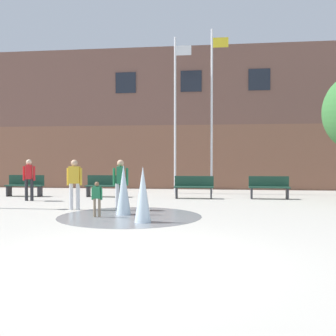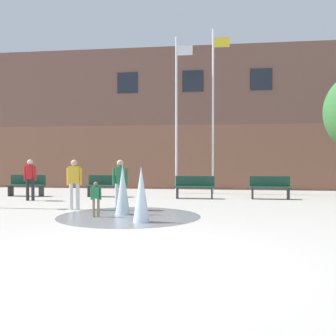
{
  "view_description": "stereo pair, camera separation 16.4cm",
  "coord_description": "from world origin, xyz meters",
  "px_view_note": "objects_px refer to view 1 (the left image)",
  "views": [
    {
      "loc": [
        1.33,
        -6.25,
        1.64
      ],
      "look_at": [
        -0.33,
        7.16,
        1.3
      ],
      "focal_mm": 42.0,
      "sensor_mm": 36.0,
      "label": 1
    },
    {
      "loc": [
        1.49,
        -6.23,
        1.64
      ],
      "look_at": [
        -0.33,
        7.16,
        1.3
      ],
      "focal_mm": 42.0,
      "sensor_mm": 36.0,
      "label": 2
    }
  ],
  "objects_px": {
    "park_bench_far_left": "(25,185)",
    "flagpole_right": "(212,106)",
    "adult_watching": "(121,181)",
    "park_bench_left_of_flagpoles": "(105,185)",
    "teen_by_trashcan": "(29,177)",
    "adult_in_red": "(74,180)",
    "park_bench_under_left_flagpole": "(194,187)",
    "child_running": "(97,196)",
    "flagpole_left": "(176,110)",
    "park_bench_near_trashcan": "(269,187)"
  },
  "relations": [
    {
      "from": "park_bench_far_left",
      "to": "flagpole_right",
      "type": "relative_size",
      "value": 0.21
    },
    {
      "from": "park_bench_far_left",
      "to": "adult_watching",
      "type": "height_order",
      "value": "adult_watching"
    },
    {
      "from": "park_bench_left_of_flagpoles",
      "to": "teen_by_trashcan",
      "type": "xyz_separation_m",
      "value": [
        -2.44,
        -1.9,
        0.45
      ]
    },
    {
      "from": "adult_in_red",
      "to": "teen_by_trashcan",
      "type": "distance_m",
      "value": 3.55
    },
    {
      "from": "park_bench_under_left_flagpole",
      "to": "child_running",
      "type": "height_order",
      "value": "child_running"
    },
    {
      "from": "adult_watching",
      "to": "teen_by_trashcan",
      "type": "distance_m",
      "value": 4.71
    },
    {
      "from": "flagpole_right",
      "to": "park_bench_far_left",
      "type": "bearing_deg",
      "value": -164.36
    },
    {
      "from": "adult_watching",
      "to": "flagpole_left",
      "type": "xyz_separation_m",
      "value": [
        1.11,
        6.15,
        2.93
      ]
    },
    {
      "from": "child_running",
      "to": "flagpole_right",
      "type": "height_order",
      "value": "flagpole_right"
    },
    {
      "from": "flagpole_left",
      "to": "park_bench_far_left",
      "type": "bearing_deg",
      "value": -160.44
    },
    {
      "from": "child_running",
      "to": "flagpole_right",
      "type": "bearing_deg",
      "value": -110.26
    },
    {
      "from": "park_bench_far_left",
      "to": "adult_in_red",
      "type": "relative_size",
      "value": 1.01
    },
    {
      "from": "park_bench_far_left",
      "to": "teen_by_trashcan",
      "type": "bearing_deg",
      "value": -58.71
    },
    {
      "from": "teen_by_trashcan",
      "to": "child_running",
      "type": "xyz_separation_m",
      "value": [
        3.86,
        -3.75,
        -0.35
      ]
    },
    {
      "from": "park_bench_under_left_flagpole",
      "to": "flagpole_left",
      "type": "xyz_separation_m",
      "value": [
        -0.98,
        2.26,
        3.38
      ]
    },
    {
      "from": "park_bench_near_trashcan",
      "to": "adult_watching",
      "type": "distance_m",
      "value": 6.55
    },
    {
      "from": "flagpole_right",
      "to": "teen_by_trashcan",
      "type": "bearing_deg",
      "value": -150.56
    },
    {
      "from": "park_bench_near_trashcan",
      "to": "flagpole_right",
      "type": "relative_size",
      "value": 0.21
    },
    {
      "from": "flagpole_right",
      "to": "adult_in_red",
      "type": "bearing_deg",
      "value": -124.33
    },
    {
      "from": "park_bench_far_left",
      "to": "adult_watching",
      "type": "distance_m",
      "value": 6.51
    },
    {
      "from": "adult_watching",
      "to": "flagpole_left",
      "type": "height_order",
      "value": "flagpole_left"
    },
    {
      "from": "teen_by_trashcan",
      "to": "flagpole_left",
      "type": "relative_size",
      "value": 0.22
    },
    {
      "from": "teen_by_trashcan",
      "to": "flagpole_right",
      "type": "height_order",
      "value": "flagpole_right"
    },
    {
      "from": "park_bench_under_left_flagpole",
      "to": "child_running",
      "type": "bearing_deg",
      "value": -113.74
    },
    {
      "from": "teen_by_trashcan",
      "to": "child_running",
      "type": "bearing_deg",
      "value": -149.55
    },
    {
      "from": "park_bench_left_of_flagpoles",
      "to": "teen_by_trashcan",
      "type": "height_order",
      "value": "teen_by_trashcan"
    },
    {
      "from": "adult_in_red",
      "to": "flagpole_right",
      "type": "relative_size",
      "value": 0.21
    },
    {
      "from": "adult_in_red",
      "to": "park_bench_left_of_flagpoles",
      "type": "bearing_deg",
      "value": 84.62
    },
    {
      "from": "flagpole_right",
      "to": "park_bench_under_left_flagpole",
      "type": "bearing_deg",
      "value": -107.5
    },
    {
      "from": "park_bench_left_of_flagpoles",
      "to": "adult_watching",
      "type": "distance_m",
      "value": 4.49
    },
    {
      "from": "adult_watching",
      "to": "flagpole_left",
      "type": "bearing_deg",
      "value": 165.08
    },
    {
      "from": "park_bench_left_of_flagpoles",
      "to": "flagpole_left",
      "type": "xyz_separation_m",
      "value": [
        2.82,
        2.03,
        3.38
      ]
    },
    {
      "from": "park_bench_near_trashcan",
      "to": "adult_in_red",
      "type": "height_order",
      "value": "adult_in_red"
    },
    {
      "from": "park_bench_left_of_flagpoles",
      "to": "adult_watching",
      "type": "height_order",
      "value": "adult_watching"
    },
    {
      "from": "park_bench_near_trashcan",
      "to": "adult_watching",
      "type": "bearing_deg",
      "value": -141.33
    },
    {
      "from": "adult_in_red",
      "to": "flagpole_right",
      "type": "bearing_deg",
      "value": 47.07
    },
    {
      "from": "teen_by_trashcan",
      "to": "flagpole_left",
      "type": "distance_m",
      "value": 7.19
    },
    {
      "from": "park_bench_near_trashcan",
      "to": "adult_watching",
      "type": "relative_size",
      "value": 1.01
    },
    {
      "from": "park_bench_under_left_flagpole",
      "to": "adult_watching",
      "type": "height_order",
      "value": "adult_watching"
    },
    {
      "from": "adult_watching",
      "to": "child_running",
      "type": "bearing_deg",
      "value": -15.58
    },
    {
      "from": "park_bench_near_trashcan",
      "to": "adult_watching",
      "type": "height_order",
      "value": "adult_watching"
    },
    {
      "from": "park_bench_under_left_flagpole",
      "to": "teen_by_trashcan",
      "type": "height_order",
      "value": "teen_by_trashcan"
    },
    {
      "from": "teen_by_trashcan",
      "to": "flagpole_right",
      "type": "distance_m",
      "value": 8.56
    },
    {
      "from": "flagpole_left",
      "to": "flagpole_right",
      "type": "relative_size",
      "value": 0.96
    },
    {
      "from": "park_bench_under_left_flagpole",
      "to": "adult_in_red",
      "type": "height_order",
      "value": "adult_in_red"
    },
    {
      "from": "park_bench_far_left",
      "to": "child_running",
      "type": "xyz_separation_m",
      "value": [
        4.89,
        -5.44,
        0.1
      ]
    },
    {
      "from": "park_bench_far_left",
      "to": "flagpole_right",
      "type": "height_order",
      "value": "flagpole_right"
    },
    {
      "from": "park_bench_under_left_flagpole",
      "to": "adult_in_red",
      "type": "xyz_separation_m",
      "value": [
        -3.56,
        -3.99,
        0.45
      ]
    },
    {
      "from": "park_bench_under_left_flagpole",
      "to": "flagpole_right",
      "type": "xyz_separation_m",
      "value": [
        0.71,
        2.26,
        3.54
      ]
    },
    {
      "from": "park_bench_left_of_flagpoles",
      "to": "child_running",
      "type": "xyz_separation_m",
      "value": [
        1.41,
        -5.65,
        0.1
      ]
    }
  ]
}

